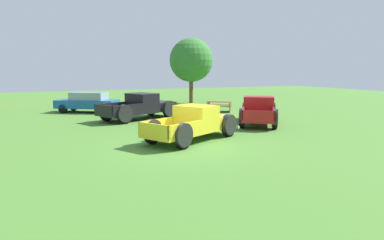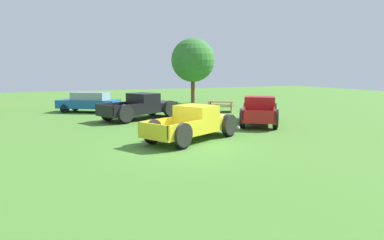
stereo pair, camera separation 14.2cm
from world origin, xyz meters
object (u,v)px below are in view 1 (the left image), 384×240
Objects in this scene: oak_tree_east at (191,60)px; picnic_table at (219,105)px; pickup_truck_behind_right at (259,110)px; pickup_truck_foreground at (197,123)px; pickup_truck_behind_left at (143,107)px; sedan_distant_a at (88,102)px.

picnic_table is at bearing -97.55° from oak_tree_east.
pickup_truck_behind_right is 5.82m from picnic_table.
pickup_truck_behind_right is at bearing 28.13° from pickup_truck_foreground.
picnic_table is (6.20, 1.27, -0.28)m from pickup_truck_behind_left.
pickup_truck_foreground is 12.63m from sedan_distant_a.
sedan_distant_a is at bearing 131.01° from pickup_truck_behind_right.
pickup_truck_behind_left reaches higher than sedan_distant_a.
pickup_truck_behind_left is 1.22× the size of sedan_distant_a.
sedan_distant_a is at bearing 118.17° from pickup_truck_behind_left.
sedan_distant_a is at bearing 157.48° from picnic_table.
sedan_distant_a is at bearing -160.80° from oak_tree_east.
pickup_truck_behind_right is at bearing -48.99° from sedan_distant_a.
pickup_truck_foreground is 0.89× the size of oak_tree_east.
pickup_truck_foreground is at bearing -151.87° from pickup_truck_behind_right.
oak_tree_east reaches higher than pickup_truck_behind_left.
pickup_truck_behind_right is 0.87× the size of oak_tree_east.
oak_tree_east is at bearing 19.20° from sedan_distant_a.
oak_tree_east reaches higher than pickup_truck_behind_right.
picnic_table is at bearing 11.61° from pickup_truck_behind_left.
sedan_distant_a is at bearing 103.30° from pickup_truck_foreground.
pickup_truck_behind_left is at bearing -168.39° from picnic_table.
pickup_truck_foreground is at bearing -76.70° from sedan_distant_a.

